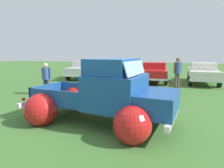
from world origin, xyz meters
TOP-DOWN VIEW (x-y plane):
  - ground_plane at (0.00, 0.00)m, footprint 80.00×80.00m
  - vintage_pickup_truck at (0.38, -0.06)m, footprint 4.84×3.28m
  - show_car_0 at (-4.75, 9.46)m, footprint 2.17×4.57m
  - show_car_1 at (-1.72, 9.81)m, footprint 2.13×4.36m
  - show_car_2 at (1.10, 9.08)m, footprint 1.90×4.51m
  - show_car_3 at (4.37, 9.28)m, footprint 2.14×4.69m
  - spectator_0 at (-3.79, 2.85)m, footprint 0.54×0.38m
  - spectator_1 at (2.58, 6.54)m, footprint 0.49×0.47m

SIDE VIEW (x-z plane):
  - ground_plane at x=0.00m, z-range 0.00..0.00m
  - vintage_pickup_truck at x=0.38m, z-range -0.22..1.74m
  - show_car_0 at x=-4.75m, z-range 0.07..1.50m
  - show_car_2 at x=1.10m, z-range 0.07..1.50m
  - show_car_1 at x=-1.72m, z-range 0.07..1.50m
  - show_car_3 at x=4.37m, z-range 0.07..1.50m
  - spectator_0 at x=-3.79m, z-range 0.11..1.71m
  - spectator_1 at x=2.58m, z-range 0.14..1.97m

